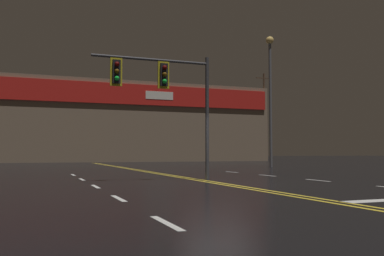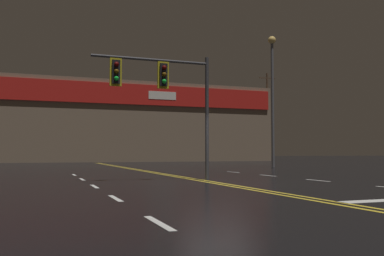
% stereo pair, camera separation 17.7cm
% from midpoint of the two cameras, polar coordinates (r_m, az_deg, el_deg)
% --- Properties ---
extents(ground_plane, '(200.00, 200.00, 0.00)m').
position_cam_midpoint_polar(ground_plane, '(14.57, 3.70, -7.36)').
color(ground_plane, black).
extents(road_markings, '(12.10, 60.00, 0.01)m').
position_cam_midpoint_polar(road_markings, '(13.98, 7.84, -7.49)').
color(road_markings, gold).
rests_on(road_markings, ground).
extents(traffic_signal_median, '(4.42, 0.36, 4.67)m').
position_cam_midpoint_polar(traffic_signal_median, '(15.74, -4.00, 5.87)').
color(traffic_signal_median, '#38383D').
rests_on(traffic_signal_median, ground).
extents(streetlight_far_left, '(0.56, 0.56, 9.46)m').
position_cam_midpoint_polar(streetlight_far_left, '(31.51, 10.83, 5.91)').
color(streetlight_far_left, '#59595E').
rests_on(streetlight_far_left, ground).
extents(building_backdrop, '(43.13, 10.23, 9.01)m').
position_cam_midpoint_polar(building_backdrop, '(51.51, -13.60, 0.69)').
color(building_backdrop, '#7A6651').
rests_on(building_backdrop, ground).
extents(utility_pole_row, '(45.00, 0.26, 11.61)m').
position_cam_midpoint_polar(utility_pole_row, '(46.99, -13.74, 2.68)').
color(utility_pole_row, '#4C3828').
rests_on(utility_pole_row, ground).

